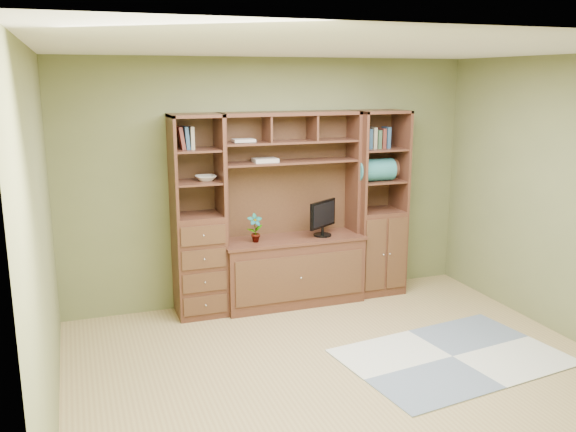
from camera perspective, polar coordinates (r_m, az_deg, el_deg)
name	(u,v)px	position (r m, az deg, el deg)	size (l,w,h in m)	color
room	(354,222)	(4.74, 6.20, -0.57)	(4.60, 4.10, 2.64)	tan
center_hutch	(293,211)	(6.41, 0.45, 0.51)	(1.54, 0.53, 2.05)	#4A271A
left_tower	(198,217)	(6.18, -8.41, -0.09)	(0.50, 0.45, 2.05)	#4A271A
right_tower	(378,203)	(6.86, 8.40, 1.19)	(0.55, 0.45, 2.05)	#4A271A
rug	(452,357)	(5.66, 15.14, -12.61)	(1.86, 1.24, 0.01)	#9FA3A4
monitor	(323,212)	(6.50, 3.27, 0.39)	(0.43, 0.19, 0.53)	black
orchid	(255,228)	(6.28, -3.10, -1.13)	(0.16, 0.11, 0.30)	#965432
magazines	(265,160)	(6.31, -2.16, 5.25)	(0.25, 0.18, 0.04)	#B8A99C
bowl	(206,178)	(6.13, -7.71, 3.54)	(0.21, 0.21, 0.05)	beige
blanket_teal	(375,170)	(6.71, 8.10, 4.29)	(0.42, 0.24, 0.24)	#286969
blanket_red	(382,169)	(6.90, 8.77, 4.39)	(0.39, 0.22, 0.22)	brown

